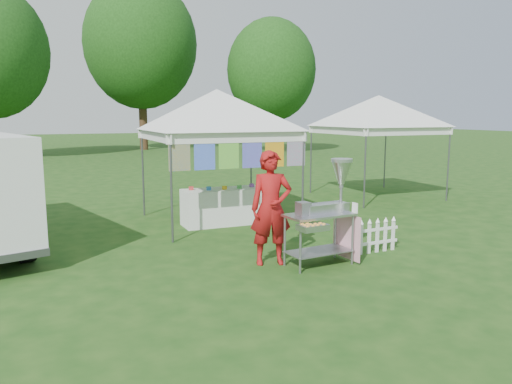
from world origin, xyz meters
name	(u,v)px	position (x,y,z in m)	size (l,w,h in m)	color
ground	(287,263)	(0.00, 0.00, 0.00)	(120.00, 120.00, 0.00)	#194413
canopy_main	(217,90)	(0.00, 3.49, 2.99)	(4.24, 4.24, 3.45)	#59595E
canopy_right	(379,96)	(5.50, 5.00, 2.99)	(4.24, 4.24, 3.45)	#59595E
tree_mid	(141,44)	(3.00, 28.00, 7.14)	(7.60, 7.60, 11.52)	#3D2C16
tree_right	(271,70)	(10.00, 22.00, 5.18)	(5.60, 5.60, 8.42)	#3D2C16
donut_cart	(329,203)	(0.60, -0.30, 1.02)	(1.24, 0.95, 1.73)	gray
vendor	(271,208)	(-0.26, 0.07, 0.94)	(0.68, 0.45, 1.88)	maroon
picket_fence	(373,237)	(1.68, -0.07, 0.29)	(1.08, 0.07, 0.56)	white
display_table	(223,207)	(0.02, 3.23, 0.40)	(1.80, 0.70, 0.81)	white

